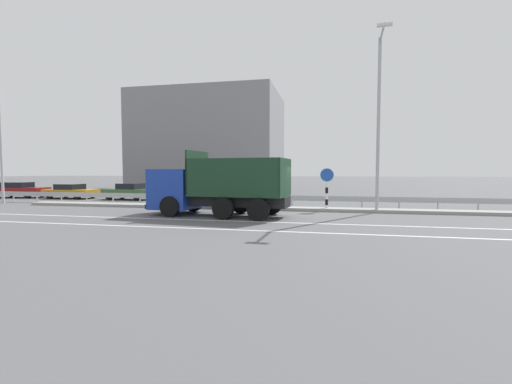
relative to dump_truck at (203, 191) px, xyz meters
The scene contains 14 objects.
ground_plane 4.55m from the dump_truck, 15.89° to the left, with size 320.00×320.00×0.00m, color #565659.
lane_strip_0 2.45m from the dump_truck, 63.56° to the right, with size 63.86×0.16×0.01m, color silver.
lane_strip_1 4.47m from the dump_truck, 77.35° to the right, with size 63.86×0.16×0.01m, color silver.
median_island 5.37m from the dump_truck, 36.61° to the left, with size 35.12×1.10×0.18m, color gray.
median_guardrail 6.19m from the dump_truck, 46.90° to the left, with size 63.86×0.09×0.78m.
dump_truck is the anchor object (origin of this frame).
median_road_sign 7.07m from the dump_truck, 26.25° to the left, with size 0.80×0.16×2.48m.
street_lamp_1 10.29m from the dump_truck, 16.89° to the left, with size 0.71×2.41×9.51m.
parked_car_0 21.91m from the dump_truck, 157.96° to the left, with size 4.98×2.16×1.36m.
parked_car_1 17.21m from the dump_truck, 151.13° to the left, with size 4.53×2.13×1.23m.
parked_car_2 12.52m from the dump_truck, 139.09° to the left, with size 4.35×2.08×1.33m.
parked_car_3 9.20m from the dump_truck, 114.62° to the left, with size 4.69×1.98×1.22m.
parked_car_4 8.60m from the dump_truck, 80.76° to the left, with size 4.73×2.19×1.66m.
background_building_0 28.89m from the dump_truck, 108.55° to the left, with size 18.18×12.78×12.44m, color gray.
Camera 1 is at (2.18, -18.15, 2.26)m, focal length 24.00 mm.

